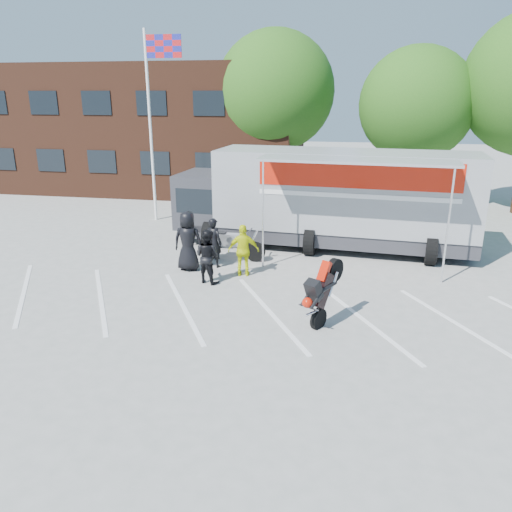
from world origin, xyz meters
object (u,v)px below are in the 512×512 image
(spectator_leather_c, at_px, (207,256))
(spectator_leather_b, at_px, (214,243))
(flagpole, at_px, (155,104))
(stunt_bike_rider, at_px, (330,320))
(transporter_truck, at_px, (328,247))
(spectator_hivis, at_px, (244,250))
(parked_motorcycle, at_px, (233,260))
(tree_mid, at_px, (417,105))
(spectator_leather_a, at_px, (188,241))
(tree_left, at_px, (275,91))

(spectator_leather_c, bearing_deg, spectator_leather_b, -60.46)
(flagpole, height_order, stunt_bike_rider, flagpole)
(transporter_truck, bearing_deg, spectator_leather_c, -123.84)
(spectator_hivis, bearing_deg, transporter_truck, -135.71)
(parked_motorcycle, height_order, spectator_leather_c, spectator_leather_c)
(tree_mid, bearing_deg, spectator_leather_b, -123.74)
(transporter_truck, distance_m, spectator_leather_c, 5.55)
(parked_motorcycle, relative_size, spectator_leather_c, 1.39)
(spectator_leather_a, height_order, spectator_leather_c, spectator_leather_a)
(tree_mid, bearing_deg, flagpole, -156.03)
(parked_motorcycle, bearing_deg, spectator_leather_a, 136.64)
(tree_left, height_order, tree_mid, tree_left)
(stunt_bike_rider, bearing_deg, parked_motorcycle, 159.49)
(spectator_leather_a, bearing_deg, spectator_leather_b, -148.72)
(tree_left, distance_m, tree_mid, 7.10)
(transporter_truck, xyz_separation_m, spectator_hivis, (-2.46, -3.53, 0.82))
(tree_left, relative_size, stunt_bike_rider, 4.76)
(spectator_leather_b, distance_m, spectator_leather_c, 1.44)
(tree_left, relative_size, spectator_leather_a, 4.45)
(tree_left, height_order, transporter_truck, tree_left)
(flagpole, distance_m, tree_mid, 12.31)
(stunt_bike_rider, bearing_deg, spectator_leather_c, -178.46)
(tree_mid, bearing_deg, transporter_truck, -114.46)
(parked_motorcycle, relative_size, spectator_leather_a, 1.18)
(flagpole, xyz_separation_m, tree_left, (4.24, 6.00, 0.51))
(spectator_leather_a, distance_m, spectator_hivis, 1.88)
(tree_mid, height_order, stunt_bike_rider, tree_mid)
(tree_left, distance_m, parked_motorcycle, 12.32)
(parked_motorcycle, height_order, stunt_bike_rider, stunt_bike_rider)
(flagpole, distance_m, spectator_leather_b, 8.22)
(transporter_truck, distance_m, spectator_leather_b, 4.68)
(transporter_truck, relative_size, spectator_leather_b, 6.78)
(tree_left, distance_m, spectator_leather_b, 12.69)
(tree_left, xyz_separation_m, spectator_leather_c, (0.00, -13.19, -4.74))
(parked_motorcycle, height_order, spectator_leather_b, spectator_leather_b)
(spectator_hivis, bearing_deg, parked_motorcycle, -75.35)
(spectator_leather_a, bearing_deg, spectator_hivis, 172.90)
(tree_left, height_order, spectator_leather_c, tree_left)
(tree_left, bearing_deg, flagpole, -125.28)
(flagpole, distance_m, stunt_bike_rider, 13.23)
(flagpole, height_order, spectator_leather_a, flagpole)
(parked_motorcycle, distance_m, stunt_bike_rider, 5.50)
(spectator_leather_c, distance_m, spectator_hivis, 1.22)
(parked_motorcycle, xyz_separation_m, spectator_leather_b, (-0.46, -0.78, 0.82))
(tree_mid, relative_size, stunt_bike_rider, 4.23)
(flagpole, bearing_deg, spectator_leather_a, -61.81)
(flagpole, xyz_separation_m, spectator_leather_a, (3.33, -6.22, -4.08))
(tree_left, relative_size, transporter_truck, 0.77)
(transporter_truck, relative_size, parked_motorcycle, 4.87)
(tree_mid, xyz_separation_m, spectator_leather_a, (-7.91, -11.22, -3.97))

